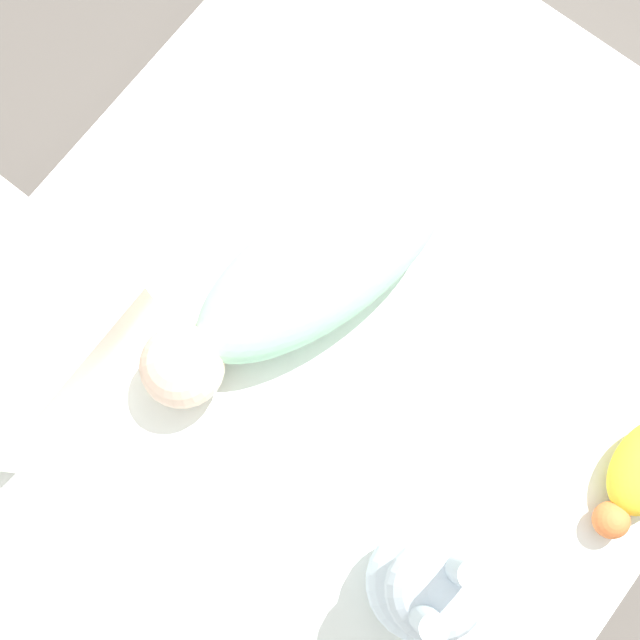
% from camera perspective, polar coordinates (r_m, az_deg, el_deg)
% --- Properties ---
extents(ground_plane, '(12.00, 12.00, 0.00)m').
position_cam_1_polar(ground_plane, '(1.54, -0.13, -5.05)').
color(ground_plane, '#514C47').
extents(bed_mattress, '(1.45, 1.07, 0.21)m').
position_cam_1_polar(bed_mattress, '(1.44, -0.14, -4.52)').
color(bed_mattress, white).
rests_on(bed_mattress, ground_plane).
extents(swaddled_baby, '(0.54, 0.29, 0.14)m').
position_cam_1_polar(swaddled_baby, '(1.29, -1.14, 2.74)').
color(swaddled_baby, '#99D6B2').
rests_on(swaddled_baby, bed_mattress).
extents(pillow, '(0.32, 0.31, 0.10)m').
position_cam_1_polar(pillow, '(1.38, -19.78, 0.10)').
color(pillow, white).
rests_on(pillow, bed_mattress).
extents(bunny_plush, '(0.16, 0.16, 0.35)m').
position_cam_1_polar(bunny_plush, '(1.20, 6.93, -16.49)').
color(bunny_plush, silver).
rests_on(bunny_plush, bed_mattress).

